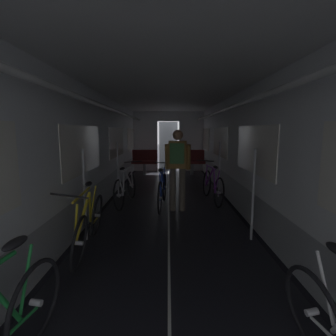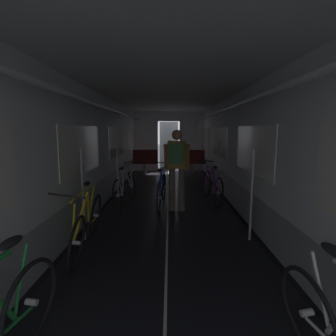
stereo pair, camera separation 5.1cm
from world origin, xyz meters
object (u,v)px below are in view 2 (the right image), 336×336
object	(u,v)px
bench_seat_far_left	(145,160)
bicycle_yellow	(87,224)
bicycle_silver	(125,188)
person_cyclist_aisle	(177,163)
bicycle_blue_in_aisle	(162,190)
bicycle_purple	(212,186)
bench_seat_far_right	(192,160)

from	to	relation	value
bench_seat_far_left	bicycle_yellow	distance (m)	6.32
bicycle_silver	person_cyclist_aisle	distance (m)	1.41
bicycle_yellow	bicycle_blue_in_aisle	size ratio (longest dim) A/B	1.00
bicycle_yellow	bicycle_purple	bearing A→B (deg)	49.44
person_cyclist_aisle	bicycle_yellow	bearing A→B (deg)	-125.92
bench_seat_far_left	person_cyclist_aisle	xyz separation A→B (m)	(1.09, -4.52, 0.45)
bench_seat_far_right	bicycle_purple	xyz separation A→B (m)	(0.14, -3.80, -0.19)
bicycle_blue_in_aisle	bicycle_purple	bearing A→B (deg)	21.18
bicycle_yellow	person_cyclist_aisle	xyz separation A→B (m)	(1.30, 1.79, 0.63)
bench_seat_far_left	person_cyclist_aisle	size ratio (longest dim) A/B	0.58
bench_seat_far_right	bicycle_yellow	xyz separation A→B (m)	(-2.02, -6.31, -0.19)
bicycle_purple	bicycle_blue_in_aisle	bearing A→B (deg)	-158.82
bench_seat_far_left	bench_seat_far_right	world-z (taller)	same
bench_seat_far_right	bicycle_purple	bearing A→B (deg)	-87.91
bench_seat_far_left	bicycle_yellow	xyz separation A→B (m)	(-0.22, -6.31, -0.19)
bicycle_yellow	bench_seat_far_right	bearing A→B (deg)	72.30
bench_seat_far_right	person_cyclist_aisle	distance (m)	4.60
person_cyclist_aisle	bicycle_purple	bearing A→B (deg)	40.23
bench_seat_far_left	bicycle_silver	distance (m)	4.03
bicycle_yellow	bicycle_blue_in_aisle	xyz separation A→B (m)	(0.98, 2.06, 0.00)
bicycle_blue_in_aisle	person_cyclist_aisle	bearing A→B (deg)	-39.95
bench_seat_far_left	bicycle_yellow	size ratio (longest dim) A/B	0.58
bench_seat_far_right	bicycle_purple	size ratio (longest dim) A/B	0.58
bicycle_purple	bench_seat_far_left	bearing A→B (deg)	117.06
bicycle_silver	bicycle_blue_in_aisle	world-z (taller)	bicycle_silver
bicycle_blue_in_aisle	bicycle_yellow	bearing A→B (deg)	-115.43
bench_seat_far_left	bicycle_blue_in_aisle	bearing A→B (deg)	-79.79
bicycle_silver	bicycle_yellow	bearing A→B (deg)	-93.63
bench_seat_far_right	bicycle_blue_in_aisle	bearing A→B (deg)	-103.68
person_cyclist_aisle	bicycle_blue_in_aisle	distance (m)	0.76
bicycle_silver	bicycle_yellow	size ratio (longest dim) A/B	1.00
bicycle_yellow	bicycle_blue_in_aisle	bearing A→B (deg)	64.57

